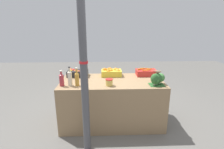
{
  "coord_description": "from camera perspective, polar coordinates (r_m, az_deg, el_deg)",
  "views": [
    {
      "loc": [
        -0.11,
        -2.73,
        1.66
      ],
      "look_at": [
        0.0,
        0.0,
        0.86
      ],
      "focal_mm": 28.0,
      "sensor_mm": 36.0,
      "label": 1
    }
  ],
  "objects": [
    {
      "name": "broccoli_pile",
      "position": [
        2.72,
        14.45,
        -1.28
      ],
      "size": [
        0.24,
        0.21,
        0.19
      ],
      "color": "#2D602D",
      "rests_on": "market_table"
    },
    {
      "name": "sparrow_bird",
      "position": [
        2.67,
        14.84,
        0.9
      ],
      "size": [
        0.1,
        0.11,
        0.05
      ],
      "rotation": [
        0.0,
        0.0,
        -0.86
      ],
      "color": "#4C3D2D",
      "rests_on": "broccoli_pile"
    },
    {
      "name": "support_pole",
      "position": [
        2.14,
        -9.15,
        1.13
      ],
      "size": [
        0.11,
        0.11,
        2.21
      ],
      "color": "#4C4C51",
      "rests_on": "ground_plane"
    },
    {
      "name": "juice_bottle_amber",
      "position": [
        2.65,
        -11.37,
        -1.24
      ],
      "size": [
        0.06,
        0.06,
        0.28
      ],
      "color": "gold",
      "rests_on": "market_table"
    },
    {
      "name": "juice_bottle_ruby",
      "position": [
        2.7,
        -16.14,
        -1.58
      ],
      "size": [
        0.07,
        0.07,
        0.24
      ],
      "color": "#B2333D",
      "rests_on": "market_table"
    },
    {
      "name": "ground_plane",
      "position": [
        3.2,
        0.0,
        -14.97
      ],
      "size": [
        10.0,
        10.0,
        0.0
      ],
      "primitive_type": "plane",
      "color": "#605E59"
    },
    {
      "name": "juice_bottle_cloudy",
      "position": [
        2.67,
        -13.59,
        -1.07
      ],
      "size": [
        0.06,
        0.06,
        0.3
      ],
      "color": "beige",
      "rests_on": "market_table"
    },
    {
      "name": "pickle_jar",
      "position": [
        2.62,
        -0.92,
        -2.55
      ],
      "size": [
        0.11,
        0.11,
        0.1
      ],
      "color": "#DBBC56",
      "rests_on": "market_table"
    },
    {
      "name": "market_table",
      "position": [
        3.02,
        0.0,
        -8.78
      ],
      "size": [
        1.67,
        0.83,
        0.76
      ],
      "primitive_type": "cube",
      "color": "#937551",
      "rests_on": "ground_plane"
    },
    {
      "name": "carrot_crate",
      "position": [
        3.2,
        11.08,
        0.71
      ],
      "size": [
        0.35,
        0.24,
        0.14
      ],
      "color": "red",
      "rests_on": "market_table"
    },
    {
      "name": "apple_crate",
      "position": [
        3.16,
        -11.38,
        0.54
      ],
      "size": [
        0.35,
        0.23,
        0.13
      ],
      "color": "black",
      "rests_on": "market_table"
    },
    {
      "name": "orange_crate",
      "position": [
        3.11,
        -0.12,
        0.78
      ],
      "size": [
        0.35,
        0.23,
        0.14
      ],
      "color": "gold",
      "rests_on": "market_table"
    }
  ]
}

